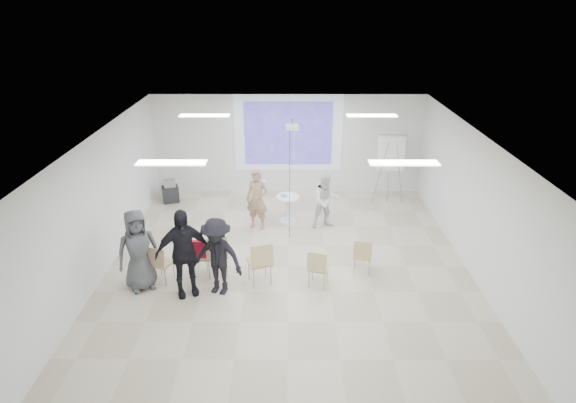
{
  "coord_description": "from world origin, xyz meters",
  "views": [
    {
      "loc": [
        0.02,
        -9.35,
        5.64
      ],
      "look_at": [
        0.0,
        0.8,
        1.25
      ],
      "focal_mm": 30.0,
      "sensor_mm": 36.0,
      "label": 1
    }
  ],
  "objects_px": {
    "player_left": "(257,196)",
    "chair_far_left": "(160,261)",
    "player_right": "(326,197)",
    "audience_left": "(182,247)",
    "chair_right_far": "(363,254)",
    "av_cart": "(170,192)",
    "audience_outer": "(138,246)",
    "flipchart_easel": "(391,153)",
    "chair_left_inner": "(216,252)",
    "audience_mid": "(217,252)",
    "laptop": "(216,252)",
    "chair_center": "(261,260)",
    "pedestal_table": "(288,208)",
    "chair_right_inner": "(318,266)",
    "chair_left_mid": "(202,255)"
  },
  "relations": [
    {
      "from": "chair_left_inner",
      "to": "laptop",
      "type": "xyz_separation_m",
      "value": [
        -0.03,
        0.1,
        -0.05
      ]
    },
    {
      "from": "chair_right_inner",
      "to": "laptop",
      "type": "relative_size",
      "value": 2.36
    },
    {
      "from": "chair_left_mid",
      "to": "flipchart_easel",
      "type": "distance_m",
      "value": 6.28
    },
    {
      "from": "audience_outer",
      "to": "av_cart",
      "type": "height_order",
      "value": "audience_outer"
    },
    {
      "from": "chair_right_far",
      "to": "audience_mid",
      "type": "relative_size",
      "value": 0.44
    },
    {
      "from": "player_left",
      "to": "chair_far_left",
      "type": "height_order",
      "value": "player_left"
    },
    {
      "from": "player_left",
      "to": "chair_right_far",
      "type": "relative_size",
      "value": 2.18
    },
    {
      "from": "laptop",
      "to": "audience_outer",
      "type": "xyz_separation_m",
      "value": [
        -1.48,
        -0.53,
        0.45
      ]
    },
    {
      "from": "chair_far_left",
      "to": "chair_center",
      "type": "distance_m",
      "value": 2.12
    },
    {
      "from": "chair_center",
      "to": "chair_right_inner",
      "type": "bearing_deg",
      "value": -24.13
    },
    {
      "from": "player_right",
      "to": "chair_right_far",
      "type": "relative_size",
      "value": 1.98
    },
    {
      "from": "chair_far_left",
      "to": "chair_right_inner",
      "type": "height_order",
      "value": "chair_far_left"
    },
    {
      "from": "chair_right_far",
      "to": "audience_outer",
      "type": "bearing_deg",
      "value": -162.54
    },
    {
      "from": "pedestal_table",
      "to": "player_right",
      "type": "bearing_deg",
      "value": -13.95
    },
    {
      "from": "audience_mid",
      "to": "chair_center",
      "type": "bearing_deg",
      "value": 37.31
    },
    {
      "from": "chair_right_far",
      "to": "player_right",
      "type": "bearing_deg",
      "value": 116.01
    },
    {
      "from": "laptop",
      "to": "chair_right_far",
      "type": "bearing_deg",
      "value": 162.77
    },
    {
      "from": "av_cart",
      "to": "audience_outer",
      "type": "bearing_deg",
      "value": -103.29
    },
    {
      "from": "audience_mid",
      "to": "av_cart",
      "type": "height_order",
      "value": "audience_mid"
    },
    {
      "from": "flipchart_easel",
      "to": "av_cart",
      "type": "relative_size",
      "value": 3.01
    },
    {
      "from": "chair_left_mid",
      "to": "chair_right_far",
      "type": "xyz_separation_m",
      "value": [
        3.45,
        0.05,
        -0.0
      ]
    },
    {
      "from": "player_left",
      "to": "laptop",
      "type": "xyz_separation_m",
      "value": [
        -0.76,
        -2.26,
        -0.38
      ]
    },
    {
      "from": "chair_center",
      "to": "chair_left_mid",
      "type": "bearing_deg",
      "value": 144.09
    },
    {
      "from": "chair_center",
      "to": "flipchart_easel",
      "type": "relative_size",
      "value": 0.48
    },
    {
      "from": "chair_center",
      "to": "audience_left",
      "type": "bearing_deg",
      "value": 172.32
    },
    {
      "from": "audience_mid",
      "to": "chair_right_far",
      "type": "bearing_deg",
      "value": 32.3
    },
    {
      "from": "chair_left_mid",
      "to": "audience_outer",
      "type": "distance_m",
      "value": 1.37
    },
    {
      "from": "pedestal_table",
      "to": "audience_left",
      "type": "bearing_deg",
      "value": -121.74
    },
    {
      "from": "laptop",
      "to": "audience_outer",
      "type": "distance_m",
      "value": 1.64
    },
    {
      "from": "chair_right_far",
      "to": "flipchart_easel",
      "type": "distance_m",
      "value": 4.27
    },
    {
      "from": "chair_right_far",
      "to": "av_cart",
      "type": "height_order",
      "value": "chair_right_far"
    },
    {
      "from": "chair_far_left",
      "to": "audience_left",
      "type": "xyz_separation_m",
      "value": [
        0.61,
        -0.39,
        0.56
      ]
    },
    {
      "from": "chair_left_inner",
      "to": "chair_right_far",
      "type": "xyz_separation_m",
      "value": [
        3.13,
        0.1,
        -0.09
      ]
    },
    {
      "from": "player_right",
      "to": "av_cart",
      "type": "height_order",
      "value": "player_right"
    },
    {
      "from": "audience_outer",
      "to": "flipchart_easel",
      "type": "distance_m",
      "value": 7.44
    },
    {
      "from": "player_left",
      "to": "audience_mid",
      "type": "relative_size",
      "value": 0.97
    },
    {
      "from": "audience_mid",
      "to": "chair_far_left",
      "type": "bearing_deg",
      "value": -176.34
    },
    {
      "from": "chair_far_left",
      "to": "flipchart_easel",
      "type": "distance_m",
      "value": 7.11
    },
    {
      "from": "player_right",
      "to": "audience_left",
      "type": "relative_size",
      "value": 0.77
    },
    {
      "from": "player_left",
      "to": "player_right",
      "type": "relative_size",
      "value": 1.1
    },
    {
      "from": "chair_far_left",
      "to": "chair_right_inner",
      "type": "xyz_separation_m",
      "value": [
        3.3,
        -0.17,
        -0.0
      ]
    },
    {
      "from": "chair_left_inner",
      "to": "chair_left_mid",
      "type": "bearing_deg",
      "value": 154.75
    },
    {
      "from": "chair_center",
      "to": "chair_right_far",
      "type": "distance_m",
      "value": 2.22
    },
    {
      "from": "chair_left_inner",
      "to": "audience_left",
      "type": "bearing_deg",
      "value": -147.5
    },
    {
      "from": "chair_far_left",
      "to": "av_cart",
      "type": "xyz_separation_m",
      "value": [
        -0.77,
        4.32,
        -0.19
      ]
    },
    {
      "from": "pedestal_table",
      "to": "flipchart_easel",
      "type": "height_order",
      "value": "flipchart_easel"
    },
    {
      "from": "laptop",
      "to": "chair_left_mid",
      "type": "bearing_deg",
      "value": -6.19
    },
    {
      "from": "player_right",
      "to": "audience_outer",
      "type": "bearing_deg",
      "value": -157.91
    },
    {
      "from": "chair_left_inner",
      "to": "chair_right_inner",
      "type": "height_order",
      "value": "chair_left_inner"
    },
    {
      "from": "player_left",
      "to": "audience_outer",
      "type": "height_order",
      "value": "audience_outer"
    }
  ]
}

